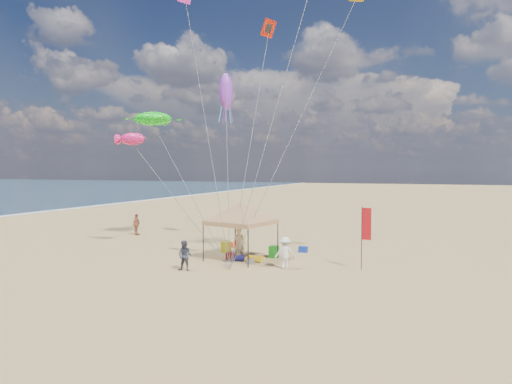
% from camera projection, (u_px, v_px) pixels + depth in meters
% --- Properties ---
extents(ground, '(280.00, 280.00, 0.00)m').
position_uv_depth(ground, '(235.00, 273.00, 23.26)').
color(ground, tan).
rests_on(ground, ground).
extents(canopy_tent, '(6.18, 6.18, 3.90)m').
position_uv_depth(canopy_tent, '(241.00, 204.00, 26.48)').
color(canopy_tent, black).
rests_on(canopy_tent, ground).
extents(feather_flag, '(0.51, 0.07, 3.36)m').
position_uv_depth(feather_flag, '(365.00, 228.00, 23.74)').
color(feather_flag, black).
rests_on(feather_flag, ground).
extents(cooler_red, '(0.54, 0.38, 0.38)m').
position_uv_depth(cooler_red, '(231.00, 255.00, 26.95)').
color(cooler_red, '#A81E0D').
rests_on(cooler_red, ground).
extents(cooler_blue, '(0.54, 0.38, 0.38)m').
position_uv_depth(cooler_blue, '(303.00, 249.00, 28.95)').
color(cooler_blue, '#132E9F').
rests_on(cooler_blue, ground).
extents(bag_navy, '(0.69, 0.54, 0.36)m').
position_uv_depth(bag_navy, '(239.00, 258.00, 26.17)').
color(bag_navy, '#0E0D3B').
rests_on(bag_navy, ground).
extents(bag_orange, '(0.54, 0.69, 0.36)m').
position_uv_depth(bag_orange, '(234.00, 244.00, 30.89)').
color(bag_orange, red).
rests_on(bag_orange, ground).
extents(chair_green, '(0.50, 0.50, 0.70)m').
position_uv_depth(chair_green, '(274.00, 252.00, 27.27)').
color(chair_green, '#177F18').
rests_on(chair_green, ground).
extents(chair_yellow, '(0.50, 0.50, 0.70)m').
position_uv_depth(chair_yellow, '(226.00, 247.00, 28.88)').
color(chair_yellow, yellow).
rests_on(chair_yellow, ground).
extents(crate_grey, '(0.34, 0.30, 0.28)m').
position_uv_depth(crate_grey, '(250.00, 261.00, 25.48)').
color(crate_grey, slate).
rests_on(crate_grey, ground).
extents(beach_cart, '(0.90, 0.50, 0.24)m').
position_uv_depth(beach_cart, '(255.00, 258.00, 26.00)').
color(beach_cart, gold).
rests_on(beach_cart, ground).
extents(person_near_a, '(0.69, 0.46, 1.87)m').
position_uv_depth(person_near_a, '(239.00, 244.00, 26.61)').
color(person_near_a, tan).
rests_on(person_near_a, ground).
extents(person_near_b, '(0.83, 0.68, 1.59)m').
position_uv_depth(person_near_b, '(185.00, 256.00, 23.68)').
color(person_near_b, '#333746').
rests_on(person_near_b, ground).
extents(person_near_c, '(1.24, 0.92, 1.71)m').
position_uv_depth(person_near_c, '(285.00, 253.00, 24.13)').
color(person_near_c, silver).
rests_on(person_near_c, ground).
extents(person_far_a, '(0.53, 1.05, 1.71)m').
position_uv_depth(person_far_a, '(136.00, 224.00, 36.41)').
color(person_far_a, '#B76946').
rests_on(person_far_a, ground).
extents(turtle_kite, '(3.59, 3.29, 0.97)m').
position_uv_depth(turtle_kite, '(153.00, 119.00, 32.76)').
color(turtle_kite, '#0DD817').
rests_on(turtle_kite, ground).
extents(fish_kite, '(2.01, 1.39, 0.81)m').
position_uv_depth(fish_kite, '(132.00, 139.00, 29.20)').
color(fish_kite, '#E21C69').
rests_on(fish_kite, ground).
extents(squid_kite, '(1.27, 1.27, 2.54)m').
position_uv_depth(squid_kite, '(226.00, 91.00, 31.59)').
color(squid_kite, purple).
rests_on(squid_kite, ground).
extents(stunt_kite_red, '(1.00, 1.41, 1.19)m').
position_uv_depth(stunt_kite_red, '(269.00, 28.00, 34.44)').
color(stunt_kite_red, red).
rests_on(stunt_kite_red, ground).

